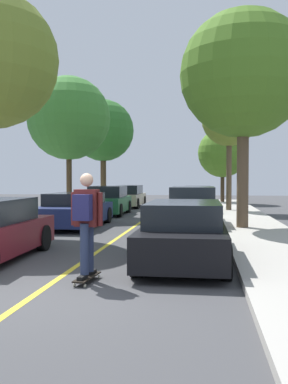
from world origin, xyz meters
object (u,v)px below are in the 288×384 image
Objects in this scene: street_tree_right_far at (223,153)px; street_tree_right_nearest at (243,75)px; parked_car_right_nearest at (184,233)px; parked_car_right_near at (193,208)px; parked_car_left_farthest at (128,196)px; parked_car_left_near at (75,210)px; parked_car_left_far at (108,201)px; skateboarder at (86,218)px; parked_car_right_farthest at (198,196)px; street_tree_right_near at (229,119)px; street_tree_left_near at (69,118)px; street_tree_left_far at (103,131)px; skateboard at (87,277)px; parked_car_right_far at (196,201)px.

street_tree_right_nearest is at bearing -90.00° from street_tree_right_far.
parked_car_right_nearest is 6.76m from parked_car_right_near.
parked_car_left_near is at bearing -90.00° from parked_car_left_farthest.
parked_car_right_nearest is (4.38, -11.65, -0.05)m from parked_car_left_far.
skateboarder is (2.77, -19.49, 0.46)m from parked_car_left_farthest.
parked_car_right_farthest is at bearing 70.81° from parked_car_left_near.
parked_car_right_farthest is 6.75m from street_tree_right_near.
street_tree_right_near is at bearing 82.90° from parked_car_right_nearest.
street_tree_left_far is (0.00, 7.08, 0.19)m from street_tree_left_near.
street_tree_left_near is 1.04× the size of street_tree_right_near.
parked_car_left_far is 8.32m from parked_car_right_farthest.
parked_car_left_far is 0.63× the size of street_tree_left_near.
street_tree_left_near is (-6.10, -7.97, 4.08)m from parked_car_right_farthest.
skateboarder is at bearing -113.22° from street_tree_right_nearest.
street_tree_left_near is 1.25× the size of street_tree_right_far.
parked_car_left_farthest is 8.28m from street_tree_right_near.
skateboard is at bearing -94.41° from parked_car_right_farthest.
parked_car_right_nearest is at bearing -71.12° from street_tree_left_far.
parked_car_right_far is 0.87× the size of street_tree_right_far.
parked_car_left_far is 0.92× the size of parked_car_right_nearest.
street_tree_right_far is 2.94× the size of skateboarder.
street_tree_left_far is at bearing 152.89° from street_tree_right_near.
street_tree_right_near is 8.08m from street_tree_right_far.
skateboard is at bearing -113.29° from street_tree_right_nearest.
parked_car_right_near is 2.52× the size of skateboarder.
parked_car_left_farthest is 0.73× the size of street_tree_right_near.
parked_car_right_near is at bearing 7.84° from parked_car_left_near.
parked_car_left_far is at bearing -163.66° from parked_car_right_far.
street_tree_right_nearest is (1.72, -1.07, 4.62)m from parked_car_right_near.
street_tree_left_near is at bearing 146.75° from parked_car_right_near.
parked_car_left_far is 4.85× the size of skateboard.
parked_car_right_near is 5.28× the size of skateboard.
parked_car_left_near is 0.69× the size of street_tree_left_near.
street_tree_left_far reaches higher than street_tree_left_near.
street_tree_left_far is at bearing -153.13° from street_tree_right_far.
street_tree_left_near is (-6.10, -2.17, 4.10)m from parked_car_right_far.
street_tree_right_near is 16.69m from skateboarder.
parked_car_right_farthest is 10.83m from street_tree_left_near.
parked_car_right_near is 6.17m from parked_car_right_far.
street_tree_left_near is 14.34m from skateboard.
parked_car_right_near is (4.38, 0.60, 0.10)m from parked_car_left_near.
parked_car_right_farthest is 4.88× the size of skateboard.
parked_car_left_far is at bearing -74.44° from street_tree_left_far.
street_tree_right_near is at bearing 21.44° from street_tree_left_near.
parked_car_right_nearest is 5.25× the size of skateboard.
street_tree_right_near is at bearing -70.58° from parked_car_right_farthest.
parked_car_right_far reaches higher than skateboard.
street_tree_right_nearest reaches higher than skateboarder.
street_tree_right_far is (7.82, 3.96, -1.26)m from street_tree_left_far.
parked_car_right_farthest is at bearing 8.29° from street_tree_left_far.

